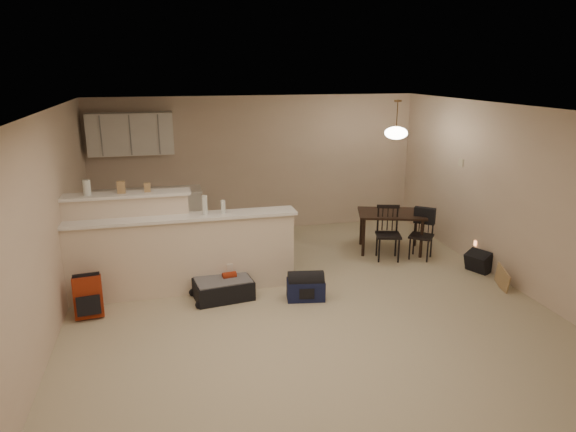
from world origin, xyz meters
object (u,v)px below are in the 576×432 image
object	(u,v)px
dining_table	(391,217)
red_backpack	(88,297)
dining_chair_near	(388,234)
navy_duffel	(306,290)
pendant_lamp	(396,132)
black_daypack	(479,262)
dining_chair_far	(421,235)
suitcase	(223,289)

from	to	relation	value
dining_table	red_backpack	world-z (taller)	dining_table
dining_chair_near	navy_duffel	size ratio (longest dim) A/B	1.75
pendant_lamp	black_daypack	world-z (taller)	pendant_lamp
dining_table	dining_chair_far	world-z (taller)	dining_chair_far
dining_table	dining_chair_far	xyz separation A→B (m)	(0.33, -0.45, -0.19)
dining_chair_far	red_backpack	size ratio (longest dim) A/B	1.58
suitcase	red_backpack	xyz separation A→B (m)	(-1.68, -0.12, 0.13)
dining_chair_near	dining_table	bearing A→B (deg)	76.31
pendant_lamp	suitcase	bearing A→B (deg)	-157.98
red_backpack	navy_duffel	bearing A→B (deg)	-10.58
dining_table	black_daypack	bearing A→B (deg)	-33.65
dining_table	pendant_lamp	world-z (taller)	pendant_lamp
dining_table	navy_duffel	bearing A→B (deg)	-123.86
dining_table	dining_chair_near	distance (m)	0.44
dining_chair_far	dining_chair_near	bearing A→B (deg)	-149.01
pendant_lamp	dining_table	bearing A→B (deg)	180.00
dining_chair_near	suitcase	size ratio (longest dim) A/B	1.15
dining_chair_near	dining_chair_far	world-z (taller)	dining_chair_near
dining_chair_near	black_daypack	distance (m)	1.42
dining_table	black_daypack	distance (m)	1.55
pendant_lamp	black_daypack	size ratio (longest dim) A/B	1.82
dining_table	dining_chair_near	size ratio (longest dim) A/B	1.43
dining_table	dining_chair_far	bearing A→B (deg)	-35.88
dining_table	black_daypack	world-z (taller)	dining_table
dining_table	dining_chair_near	bearing A→B (deg)	-101.68
pendant_lamp	red_backpack	size ratio (longest dim) A/B	1.22
red_backpack	dining_chair_far	bearing A→B (deg)	2.92
suitcase	navy_duffel	xyz separation A→B (m)	(1.06, -0.30, 0.01)
suitcase	navy_duffel	size ratio (longest dim) A/B	1.52
red_backpack	black_daypack	distance (m)	5.55
dining_chair_far	suitcase	bearing A→B (deg)	-126.91
pendant_lamp	suitcase	distance (m)	3.68
dining_table	dining_chair_far	distance (m)	0.59
suitcase	black_daypack	xyz separation A→B (m)	(3.87, 0.03, 0.02)
dining_chair_far	navy_duffel	distance (m)	2.45
dining_chair_far	pendant_lamp	bearing A→B (deg)	166.65
suitcase	dining_chair_far	bearing A→B (deg)	4.87
navy_duffel	black_daypack	size ratio (longest dim) A/B	1.46
dining_chair_far	navy_duffel	bearing A→B (deg)	-114.53
dining_table	dining_chair_near	world-z (taller)	dining_chair_near
dining_table	pendant_lamp	xyz separation A→B (m)	(0.00, 0.00, 1.40)
pendant_lamp	navy_duffel	xyz separation A→B (m)	(-1.88, -1.49, -1.85)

